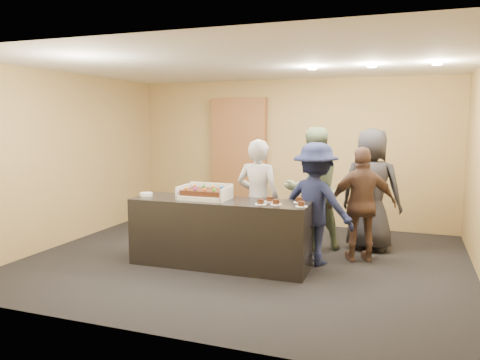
{
  "coord_description": "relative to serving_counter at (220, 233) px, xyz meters",
  "views": [
    {
      "loc": [
        2.13,
        -6.05,
        1.96
      ],
      "look_at": [
        -0.08,
        0.0,
        1.13
      ],
      "focal_mm": 35.0,
      "sensor_mm": 36.0,
      "label": 1
    }
  ],
  "objects": [
    {
      "name": "slice_d",
      "position": [
        1.04,
        0.16,
        0.47
      ],
      "size": [
        0.15,
        0.15,
        0.07
      ],
      "color": "white",
      "rests_on": "serving_counter"
    },
    {
      "name": "person_server_grey",
      "position": [
        0.39,
        0.45,
        0.4
      ],
      "size": [
        0.64,
        0.44,
        1.7
      ],
      "primitive_type": "imported",
      "rotation": [
        0.0,
        0.0,
        3.09
      ],
      "color": "#AFB0B5",
      "rests_on": "floor"
    },
    {
      "name": "serving_counter",
      "position": [
        0.0,
        0.0,
        0.0
      ],
      "size": [
        2.42,
        0.76,
        0.9
      ],
      "primitive_type": "cube",
      "rotation": [
        0.0,
        0.0,
        0.02
      ],
      "color": "black",
      "rests_on": "floor"
    },
    {
      "name": "person_sage_man",
      "position": [
        1.0,
        1.24,
        0.48
      ],
      "size": [
        1.14,
        1.1,
        1.85
      ],
      "primitive_type": "imported",
      "rotation": [
        0.0,
        0.0,
        3.78
      ],
      "color": "gray",
      "rests_on": "floor"
    },
    {
      "name": "plate_stack",
      "position": [
        -1.11,
        -0.04,
        0.47
      ],
      "size": [
        0.18,
        0.18,
        0.04
      ],
      "primitive_type": "cylinder",
      "color": "white",
      "rests_on": "serving_counter"
    },
    {
      "name": "cake_box",
      "position": [
        -0.22,
        0.02,
        0.5
      ],
      "size": [
        0.66,
        0.46,
        0.19
      ],
      "color": "white",
      "rests_on": "serving_counter"
    },
    {
      "name": "person_navy_man",
      "position": [
        1.19,
        0.52,
        0.38
      ],
      "size": [
        1.21,
        0.9,
        1.66
      ],
      "primitive_type": "imported",
      "rotation": [
        0.0,
        0.0,
        2.85
      ],
      "color": "#171D41",
      "rests_on": "floor"
    },
    {
      "name": "slice_b",
      "position": [
        0.67,
        0.08,
        0.47
      ],
      "size": [
        0.15,
        0.15,
        0.07
      ],
      "color": "white",
      "rests_on": "serving_counter"
    },
    {
      "name": "person_dark_suit",
      "position": [
        1.83,
        1.52,
        0.47
      ],
      "size": [
        0.99,
        0.74,
        1.84
      ],
      "primitive_type": "imported",
      "rotation": [
        0.0,
        0.0,
        2.97
      ],
      "color": "#25252A",
      "rests_on": "floor"
    },
    {
      "name": "slice_c",
      "position": [
        0.8,
        -0.09,
        0.47
      ],
      "size": [
        0.15,
        0.15,
        0.07
      ],
      "color": "white",
      "rests_on": "serving_counter"
    },
    {
      "name": "sheet_cake",
      "position": [
        -0.22,
        0.0,
        0.55
      ],
      "size": [
        0.56,
        0.39,
        0.11
      ],
      "color": "#3B1C0D",
      "rests_on": "cake_box"
    },
    {
      "name": "storage_cabinet",
      "position": [
        -0.76,
        2.78,
        0.74
      ],
      "size": [
        1.08,
        0.15,
        2.38
      ],
      "primitive_type": "cube",
      "color": "brown",
      "rests_on": "floor"
    },
    {
      "name": "ceiling_spotlights",
      "position": [
        1.83,
        0.87,
        2.22
      ],
      "size": [
        1.72,
        0.12,
        0.03
      ],
      "color": "#FFEAC6",
      "rests_on": "ceiling"
    },
    {
      "name": "room",
      "position": [
        0.23,
        0.37,
        0.9
      ],
      "size": [
        6.04,
        6.0,
        2.7
      ],
      "color": "black",
      "rests_on": "ground"
    },
    {
      "name": "person_brown_extra",
      "position": [
        1.77,
        0.88,
        0.35
      ],
      "size": [
        1.01,
        0.69,
        1.6
      ],
      "primitive_type": "imported",
      "rotation": [
        0.0,
        0.0,
        3.49
      ],
      "color": "brown",
      "rests_on": "floor"
    },
    {
      "name": "slice_a",
      "position": [
        0.61,
        -0.13,
        0.47
      ],
      "size": [
        0.15,
        0.15,
        0.07
      ],
      "color": "white",
      "rests_on": "serving_counter"
    },
    {
      "name": "slice_e",
      "position": [
        1.13,
        -0.1,
        0.47
      ],
      "size": [
        0.15,
        0.15,
        0.07
      ],
      "color": "white",
      "rests_on": "serving_counter"
    }
  ]
}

